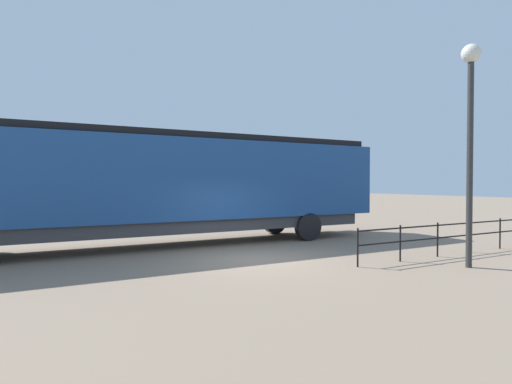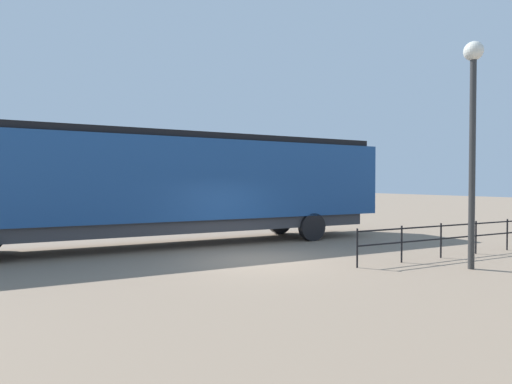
# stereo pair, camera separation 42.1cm
# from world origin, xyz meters

# --- Properties ---
(ground_plane) EXTENTS (120.00, 120.00, 0.00)m
(ground_plane) POSITION_xyz_m (0.00, 0.00, 0.00)
(ground_plane) COLOR #84705B
(locomotive) EXTENTS (2.87, 17.36, 4.06)m
(locomotive) POSITION_xyz_m (-3.88, -1.18, 2.28)
(locomotive) COLOR navy
(locomotive) RESTS_ON ground_plane
(lamp_post) EXTENTS (0.50, 0.50, 5.99)m
(lamp_post) POSITION_xyz_m (3.72, 4.55, 4.16)
(lamp_post) COLOR #2D2D2D
(lamp_post) RESTS_ON ground_plane
(platform_fence) EXTENTS (0.05, 11.41, 1.06)m
(platform_fence) POSITION_xyz_m (2.25, 7.63, 0.69)
(platform_fence) COLOR black
(platform_fence) RESTS_ON ground_plane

